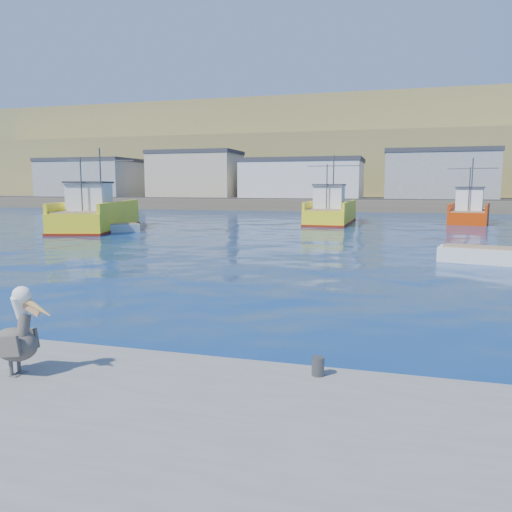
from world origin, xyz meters
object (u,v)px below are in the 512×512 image
at_px(trawler_yellow_a, 97,216).
at_px(trawler_yellow_b, 331,212).
at_px(skiff_mid, 487,257).
at_px(skiff_left, 114,229).
at_px(pelican, 17,337).
at_px(boat_orange, 469,212).

distance_m(trawler_yellow_a, trawler_yellow_b, 20.96).
bearing_deg(skiff_mid, trawler_yellow_a, 158.19).
xyz_separation_m(skiff_left, pelican, (14.79, -27.11, 0.86)).
relative_size(trawler_yellow_b, pelican, 7.49).
distance_m(trawler_yellow_a, boat_orange, 33.83).
relative_size(trawler_yellow_b, boat_orange, 1.17).
distance_m(skiff_mid, pelican, 20.50).
height_order(trawler_yellow_b, skiff_left, trawler_yellow_b).
distance_m(trawler_yellow_b, skiff_left, 20.01).
bearing_deg(skiff_mid, boat_orange, 84.24).
distance_m(trawler_yellow_a, pelican, 33.76).
xyz_separation_m(skiff_mid, pelican, (-9.74, -18.02, 0.82)).
distance_m(boat_orange, pelican, 46.45).
bearing_deg(trawler_yellow_a, pelican, -58.87).
distance_m(skiff_left, pelican, 30.89).
height_order(skiff_left, skiff_mid, skiff_mid).
height_order(trawler_yellow_a, boat_orange, trawler_yellow_a).
xyz_separation_m(trawler_yellow_b, skiff_mid, (9.91, -22.74, -0.72)).
xyz_separation_m(boat_orange, pelican, (-12.43, -44.76, 0.06)).
height_order(trawler_yellow_b, pelican, trawler_yellow_b).
bearing_deg(skiff_left, boat_orange, 32.96).
bearing_deg(trawler_yellow_b, skiff_mid, -66.45).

